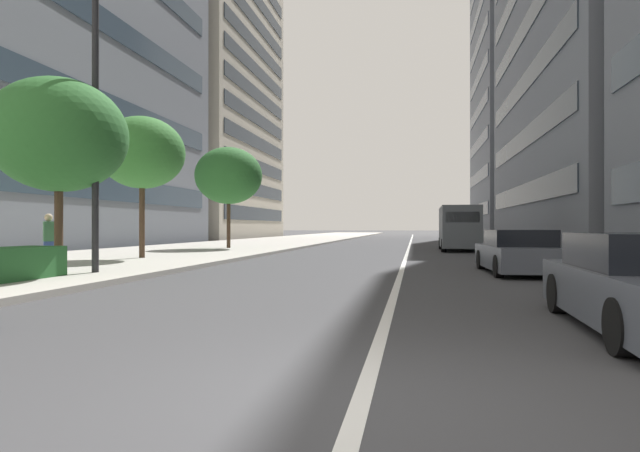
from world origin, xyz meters
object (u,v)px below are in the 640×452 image
at_px(car_approaching_light, 518,253).
at_px(street_tree_by_lamp_post, 229,176).
at_px(street_tree_far_plaza, 59,135).
at_px(street_tree_mid_sidewalk, 142,153).
at_px(delivery_van_ahead, 459,227).
at_px(pedestrian_on_plaza, 49,242).
at_px(street_lamp_with_banners, 108,73).

relative_size(car_approaching_light, street_tree_by_lamp_post, 0.76).
height_order(street_tree_far_plaza, street_tree_mid_sidewalk, street_tree_mid_sidewalk).
distance_m(car_approaching_light, delivery_van_ahead, 14.90).
xyz_separation_m(car_approaching_light, delivery_van_ahead, (14.87, 0.50, 0.75)).
bearing_deg(street_tree_mid_sidewalk, street_tree_far_plaza, -168.88).
height_order(delivery_van_ahead, street_tree_far_plaza, street_tree_far_plaza).
xyz_separation_m(car_approaching_light, pedestrian_on_plaza, (-3.01, 13.17, 0.35)).
bearing_deg(street_lamp_with_banners, street_tree_by_lamp_post, 9.27).
distance_m(delivery_van_ahead, street_lamp_with_banners, 21.51).
height_order(car_approaching_light, pedestrian_on_plaza, pedestrian_on_plaza).
bearing_deg(pedestrian_on_plaza, street_tree_far_plaza, 98.43).
height_order(car_approaching_light, street_tree_mid_sidewalk, street_tree_mid_sidewalk).
bearing_deg(street_tree_far_plaza, street_tree_by_lamp_post, 4.73).
relative_size(delivery_van_ahead, street_tree_mid_sidewalk, 1.05).
distance_m(street_tree_far_plaza, street_tree_by_lamp_post, 16.55).
bearing_deg(delivery_van_ahead, street_tree_far_plaza, 148.13).
distance_m(car_approaching_light, street_tree_mid_sidewalk, 14.44).
distance_m(street_tree_by_lamp_post, pedestrian_on_plaza, 16.20).
bearing_deg(street_tree_far_plaza, delivery_van_ahead, -32.58).
distance_m(delivery_van_ahead, street_tree_mid_sidewalk, 18.00).
xyz_separation_m(delivery_van_ahead, street_tree_by_lamp_post, (-2.05, 13.21, 3.01)).
relative_size(street_lamp_with_banners, pedestrian_on_plaza, 5.67).
bearing_deg(street_tree_by_lamp_post, car_approaching_light, -133.07).
bearing_deg(car_approaching_light, street_tree_mid_sidewalk, 75.75).
bearing_deg(street_lamp_with_banners, street_tree_mid_sidewalk, 22.15).
height_order(street_lamp_with_banners, street_tree_by_lamp_post, street_lamp_with_banners).
height_order(street_lamp_with_banners, pedestrian_on_plaza, street_lamp_with_banners).
xyz_separation_m(car_approaching_light, street_tree_far_plaza, (-3.67, 12.35, 3.21)).
xyz_separation_m(street_tree_by_lamp_post, pedestrian_on_plaza, (-15.83, -0.54, -3.41)).
distance_m(car_approaching_light, street_tree_by_lamp_post, 19.15).
bearing_deg(street_lamp_with_banners, street_tree_far_plaza, 101.24).
bearing_deg(pedestrian_on_plaza, delivery_van_ahead, -168.04).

